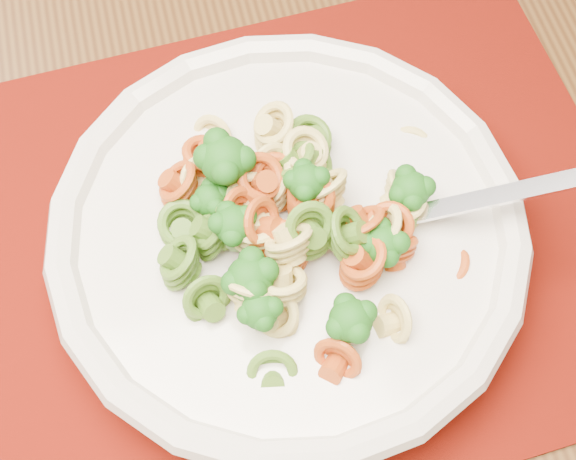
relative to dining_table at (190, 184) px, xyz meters
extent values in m
cube|color=#4E2C1A|center=(-0.31, 0.11, -0.64)|extent=(4.00, 4.00, 0.01)
cube|color=#4E3216|center=(0.00, 0.00, 0.08)|extent=(1.44, 0.96, 0.04)
cube|color=#560A03|center=(0.06, -0.11, 0.10)|extent=(0.47, 0.38, 0.00)
cylinder|color=beige|center=(0.06, -0.13, 0.11)|extent=(0.12, 0.12, 0.01)
cylinder|color=beige|center=(0.06, -0.13, 0.13)|extent=(0.26, 0.26, 0.03)
torus|color=beige|center=(0.06, -0.13, 0.14)|extent=(0.28, 0.28, 0.02)
camera|label=1|loc=(0.01, -0.33, 0.56)|focal=50.00mm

